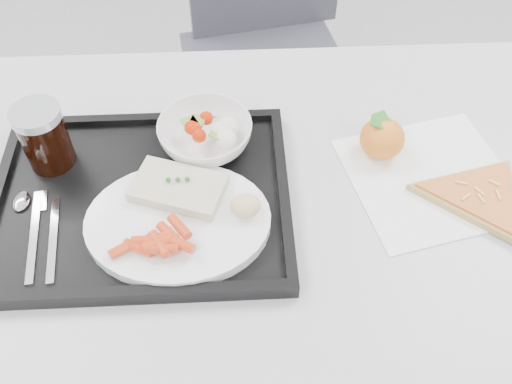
{
  "coord_description": "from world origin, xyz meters",
  "views": [
    {
      "loc": [
        -0.02,
        -0.23,
        1.44
      ],
      "look_at": [
        0.01,
        0.32,
        0.77
      ],
      "focal_mm": 40.0,
      "sensor_mm": 36.0,
      "label": 1
    }
  ],
  "objects_px": {
    "cola_glass": "(44,136)",
    "tangerine": "(382,138)",
    "dinner_plate": "(178,222)",
    "chair": "(267,29)",
    "salad_bowl": "(205,135)",
    "tray": "(142,200)",
    "pizza_slice": "(477,196)",
    "table": "(253,236)"
  },
  "relations": [
    {
      "from": "tangerine",
      "to": "dinner_plate",
      "type": "bearing_deg",
      "value": -156.17
    },
    {
      "from": "salad_bowl",
      "to": "cola_glass",
      "type": "bearing_deg",
      "value": -174.61
    },
    {
      "from": "table",
      "to": "tray",
      "type": "height_order",
      "value": "tray"
    },
    {
      "from": "cola_glass",
      "to": "tangerine",
      "type": "height_order",
      "value": "cola_glass"
    },
    {
      "from": "chair",
      "to": "pizza_slice",
      "type": "relative_size",
      "value": 3.57
    },
    {
      "from": "tangerine",
      "to": "pizza_slice",
      "type": "bearing_deg",
      "value": -38.7
    },
    {
      "from": "cola_glass",
      "to": "tray",
      "type": "bearing_deg",
      "value": -29.6
    },
    {
      "from": "dinner_plate",
      "to": "cola_glass",
      "type": "relative_size",
      "value": 2.5
    },
    {
      "from": "chair",
      "to": "salad_bowl",
      "type": "relative_size",
      "value": 6.11
    },
    {
      "from": "dinner_plate",
      "to": "pizza_slice",
      "type": "height_order",
      "value": "dinner_plate"
    },
    {
      "from": "salad_bowl",
      "to": "pizza_slice",
      "type": "distance_m",
      "value": 0.44
    },
    {
      "from": "chair",
      "to": "cola_glass",
      "type": "distance_m",
      "value": 0.82
    },
    {
      "from": "cola_glass",
      "to": "tangerine",
      "type": "distance_m",
      "value": 0.53
    },
    {
      "from": "table",
      "to": "tangerine",
      "type": "height_order",
      "value": "tangerine"
    },
    {
      "from": "dinner_plate",
      "to": "tangerine",
      "type": "xyz_separation_m",
      "value": [
        0.32,
        0.14,
        0.01
      ]
    },
    {
      "from": "tray",
      "to": "cola_glass",
      "type": "distance_m",
      "value": 0.18
    },
    {
      "from": "pizza_slice",
      "to": "salad_bowl",
      "type": "bearing_deg",
      "value": 163.35
    },
    {
      "from": "table",
      "to": "pizza_slice",
      "type": "height_order",
      "value": "pizza_slice"
    },
    {
      "from": "dinner_plate",
      "to": "cola_glass",
      "type": "bearing_deg",
      "value": 145.93
    },
    {
      "from": "salad_bowl",
      "to": "chair",
      "type": "bearing_deg",
      "value": 77.41
    },
    {
      "from": "salad_bowl",
      "to": "cola_glass",
      "type": "xyz_separation_m",
      "value": [
        -0.24,
        -0.02,
        0.03
      ]
    },
    {
      "from": "dinner_plate",
      "to": "pizza_slice",
      "type": "bearing_deg",
      "value": 4.69
    },
    {
      "from": "pizza_slice",
      "to": "table",
      "type": "bearing_deg",
      "value": -179.25
    },
    {
      "from": "chair",
      "to": "tangerine",
      "type": "distance_m",
      "value": 0.72
    },
    {
      "from": "table",
      "to": "cola_glass",
      "type": "height_order",
      "value": "cola_glass"
    },
    {
      "from": "tray",
      "to": "salad_bowl",
      "type": "bearing_deg",
      "value": 47.31
    },
    {
      "from": "tray",
      "to": "dinner_plate",
      "type": "height_order",
      "value": "dinner_plate"
    },
    {
      "from": "pizza_slice",
      "to": "chair",
      "type": "bearing_deg",
      "value": 109.57
    },
    {
      "from": "table",
      "to": "pizza_slice",
      "type": "xyz_separation_m",
      "value": [
        0.35,
        0.0,
        0.08
      ]
    },
    {
      "from": "table",
      "to": "dinner_plate",
      "type": "xyz_separation_m",
      "value": [
        -0.11,
        -0.03,
        0.09
      ]
    },
    {
      "from": "salad_bowl",
      "to": "tray",
      "type": "bearing_deg",
      "value": -132.69
    },
    {
      "from": "dinner_plate",
      "to": "tangerine",
      "type": "relative_size",
      "value": 3.55
    },
    {
      "from": "chair",
      "to": "dinner_plate",
      "type": "bearing_deg",
      "value": -102.79
    },
    {
      "from": "cola_glass",
      "to": "pizza_slice",
      "type": "bearing_deg",
      "value": -8.73
    },
    {
      "from": "chair",
      "to": "table",
      "type": "bearing_deg",
      "value": -95.36
    },
    {
      "from": "chair",
      "to": "tangerine",
      "type": "height_order",
      "value": "chair"
    },
    {
      "from": "tangerine",
      "to": "salad_bowl",
      "type": "bearing_deg",
      "value": 176.2
    },
    {
      "from": "chair",
      "to": "tangerine",
      "type": "bearing_deg",
      "value": -77.97
    },
    {
      "from": "salad_bowl",
      "to": "cola_glass",
      "type": "relative_size",
      "value": 1.41
    },
    {
      "from": "chair",
      "to": "dinner_plate",
      "type": "height_order",
      "value": "chair"
    },
    {
      "from": "cola_glass",
      "to": "dinner_plate",
      "type": "bearing_deg",
      "value": -34.07
    },
    {
      "from": "chair",
      "to": "pizza_slice",
      "type": "xyz_separation_m",
      "value": [
        0.27,
        -0.77,
        0.22
      ]
    }
  ]
}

